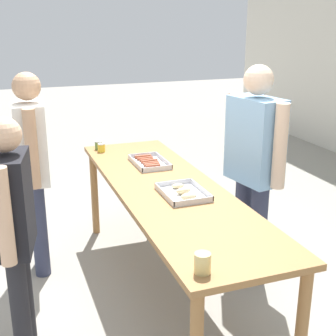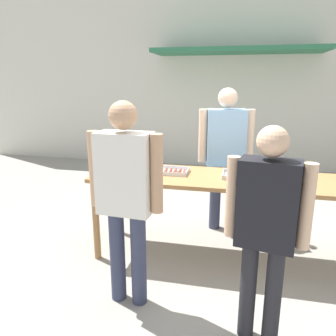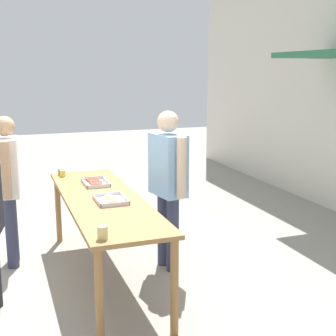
% 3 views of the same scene
% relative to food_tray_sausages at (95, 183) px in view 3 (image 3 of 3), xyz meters
% --- Properties ---
extents(ground_plane, '(24.00, 24.00, 0.00)m').
position_rel_food_tray_sausages_xyz_m(ground_plane, '(0.59, -0.04, -0.91)').
color(ground_plane, gray).
extents(serving_table, '(2.69, 0.76, 0.90)m').
position_rel_food_tray_sausages_xyz_m(serving_table, '(0.59, -0.04, -0.11)').
color(serving_table, olive).
rests_on(serving_table, ground).
extents(food_tray_sausages, '(0.43, 0.27, 0.04)m').
position_rel_food_tray_sausages_xyz_m(food_tray_sausages, '(0.00, 0.00, 0.00)').
color(food_tray_sausages, silver).
rests_on(food_tray_sausages, serving_table).
extents(food_tray_buns, '(0.40, 0.29, 0.06)m').
position_rel_food_tray_sausages_xyz_m(food_tray_buns, '(0.79, 0.00, 0.00)').
color(food_tray_buns, silver).
rests_on(food_tray_buns, serving_table).
extents(condiment_jar_mustard, '(0.07, 0.07, 0.08)m').
position_rel_food_tray_sausages_xyz_m(condiment_jar_mustard, '(-0.62, -0.31, 0.03)').
color(condiment_jar_mustard, '#567A38').
rests_on(condiment_jar_mustard, serving_table).
extents(condiment_jar_ketchup, '(0.07, 0.07, 0.08)m').
position_rel_food_tray_sausages_xyz_m(condiment_jar_ketchup, '(-0.52, -0.30, 0.03)').
color(condiment_jar_ketchup, gold).
rests_on(condiment_jar_ketchup, serving_table).
extents(beer_cup, '(0.08, 0.08, 0.11)m').
position_rel_food_tray_sausages_xyz_m(beer_cup, '(1.80, -0.30, 0.04)').
color(beer_cup, '#DBC67A').
rests_on(beer_cup, serving_table).
extents(person_server_behind_table, '(0.65, 0.33, 1.77)m').
position_rel_food_tray_sausages_xyz_m(person_server_behind_table, '(0.57, 0.69, 0.14)').
color(person_server_behind_table, '#333851').
rests_on(person_server_behind_table, ground).
extents(person_customer_holding_hotdog, '(0.62, 0.26, 1.70)m').
position_rel_food_tray_sausages_xyz_m(person_customer_holding_hotdog, '(-0.13, -0.95, 0.10)').
color(person_customer_holding_hotdog, '#333851').
rests_on(person_customer_holding_hotdog, ground).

